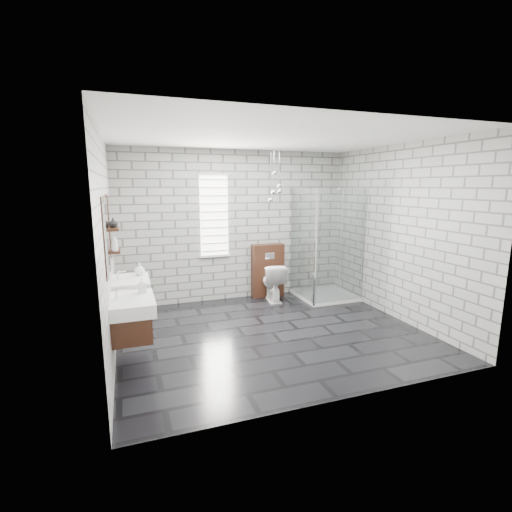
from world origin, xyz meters
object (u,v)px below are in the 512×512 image
vanity_left (129,306)px  cistern_panel (268,270)px  vanity_right (128,286)px  shower_enclosure (324,273)px  toilet (272,282)px

vanity_left → cistern_panel: bearing=41.1°
vanity_right → cistern_panel: vanity_right is taller
vanity_right → cistern_panel: size_ratio=1.57×
vanity_right → cistern_panel: 2.81m
vanity_right → shower_enclosure: (3.41, 0.74, -0.25)m
vanity_left → toilet: (2.50, 1.92, -0.42)m
vanity_left → toilet: vanity_left is taller
cistern_panel → toilet: cistern_panel is taller
vanity_left → vanity_right: same height
cistern_panel → shower_enclosure: bearing=-29.6°
vanity_right → vanity_left: bearing=-90.0°
shower_enclosure → toilet: (-0.91, 0.27, -0.16)m
vanity_left → cistern_panel: (2.50, 2.17, -0.26)m
vanity_right → shower_enclosure: shower_enclosure is taller
vanity_left → toilet: size_ratio=2.30×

